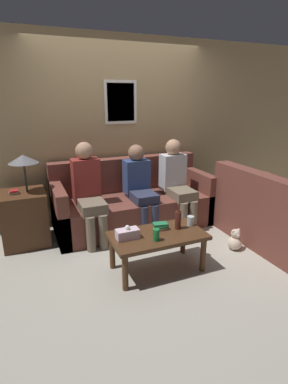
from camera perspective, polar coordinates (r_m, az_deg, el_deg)
ground_plane at (r=3.97m, az=0.65°, el=-8.98°), size 16.00×16.00×0.00m
wall_back at (r=4.51m, az=-4.52°, el=11.62°), size 9.00×0.08×2.60m
couch_main at (r=4.30m, az=-2.20°, el=-2.15°), size 2.20×0.90×0.93m
couch_side at (r=4.08m, az=24.06°, el=-4.89°), size 0.90×1.61×0.93m
coffee_table at (r=3.18m, az=2.59°, el=-8.99°), size 0.99×0.54×0.42m
side_table_with_lamp at (r=4.01m, az=-21.77°, el=-4.06°), size 0.54×0.54×1.13m
wine_bottle at (r=3.24m, az=6.50°, el=-5.21°), size 0.07×0.07×0.29m
drinking_glass at (r=3.37m, az=8.87°, el=-5.43°), size 0.08×0.08×0.11m
book_stack at (r=3.25m, az=3.13°, el=-6.47°), size 0.17×0.13×0.07m
soda_can at (r=2.99m, az=2.34°, el=-8.16°), size 0.07×0.07×0.12m
tissue_box at (r=3.04m, az=-3.17°, el=-7.92°), size 0.23×0.12×0.15m
person_left at (r=3.82m, az=-10.53°, el=0.60°), size 0.34×0.64×1.25m
person_middle at (r=4.07m, az=-0.82°, el=1.47°), size 0.34×0.62×1.16m
person_right at (r=4.25m, az=6.22°, el=2.36°), size 0.34×0.65×1.21m
teddy_bear at (r=3.84m, az=16.92°, el=-8.86°), size 0.17×0.17×0.27m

